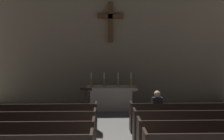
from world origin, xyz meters
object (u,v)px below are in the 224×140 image
pew_right_row_2 (214,137)px  pew_right_row_3 (200,125)px  candlestick_inner_right (118,82)px  pew_left_row_3 (28,127)px  lone_worshipper (156,110)px  altar (111,97)px  lectern (86,103)px  pew_left_row_2 (17,139)px  candlestick_outer_right (131,82)px  candlestick_inner_left (104,82)px  pew_left_row_4 (37,118)px  candlestick_outer_left (91,82)px  pew_right_row_4 (189,116)px

pew_right_row_2 → pew_right_row_3: size_ratio=1.00×
pew_right_row_2 → candlestick_inner_right: candlestick_inner_right is taller
pew_left_row_3 → lone_worshipper: lone_worshipper is taller
altar → lectern: 1.55m
pew_left_row_2 → candlestick_outer_right: (3.26, 4.96, 0.72)m
pew_left_row_3 → candlestick_outer_right: (3.26, 3.99, 0.72)m
pew_left_row_2 → candlestick_inner_left: bearing=66.9°
pew_right_row_3 → candlestick_outer_right: candlestick_outer_right is taller
pew_left_row_2 → pew_right_row_3: size_ratio=1.00×
pew_left_row_4 → altar: bearing=51.4°
altar → candlestick_inner_right: (0.30, 0.00, 0.67)m
candlestick_inner_left → candlestick_outer_right: (1.15, 0.00, 0.00)m
pew_left_row_2 → candlestick_inner_right: size_ratio=6.25×
pew_left_row_3 → candlestick_outer_left: 4.34m
lone_worshipper → lectern: bearing=143.0°
pew_right_row_2 → pew_left_row_2: bearing=180.0°
candlestick_inner_right → lone_worshipper: candlestick_inner_right is taller
pew_right_row_2 → lectern: size_ratio=3.27×
pew_left_row_2 → lone_worshipper: lone_worshipper is taller
pew_right_row_2 → candlestick_outer_right: bearing=107.5°
pew_left_row_4 → pew_right_row_3: (4.82, -0.97, 0.00)m
lone_worshipper → candlestick_outer_left: bearing=126.8°
candlestick_inner_left → candlestick_outer_right: 1.15m
candlestick_inner_left → lectern: size_ratio=0.52×
pew_right_row_2 → pew_right_row_3: (0.00, 0.97, 0.00)m
pew_left_row_2 → pew_right_row_2: bearing=0.0°
pew_right_row_4 → pew_left_row_2: bearing=-158.0°
pew_left_row_4 → pew_right_row_4: (4.82, 0.00, 0.00)m
lectern → pew_right_row_3: bearing=-39.4°
pew_right_row_4 → candlestick_inner_right: size_ratio=6.25×
pew_right_row_2 → altar: (-2.41, 4.96, 0.06)m
lectern → lone_worshipper: bearing=-37.0°
pew_right_row_3 → lone_worshipper: (-1.04, 1.01, 0.22)m
pew_left_row_3 → pew_right_row_3: bearing=0.0°
candlestick_inner_right → lectern: size_ratio=0.52×
pew_right_row_3 → lone_worshipper: size_ratio=2.85×
candlestick_inner_right → pew_left_row_2: bearing=-118.7°
altar → lone_worshipper: bearing=-65.2°
pew_right_row_4 → candlestick_inner_right: (-2.11, 3.01, 0.72)m
pew_left_row_2 → pew_left_row_4: same height
candlestick_outer_left → candlestick_outer_right: bearing=0.0°
pew_left_row_3 → altar: bearing=58.8°
candlestick_inner_right → pew_left_row_3: bearing=-124.2°
candlestick_outer_left → lone_worshipper: 3.75m
pew_left_row_2 → pew_left_row_3: bearing=90.0°
candlestick_inner_left → lone_worshipper: bearing=-60.7°
lectern → candlestick_inner_right: bearing=43.0°
pew_right_row_4 → candlestick_outer_left: bearing=137.2°
candlestick_outer_right → lone_worshipper: size_ratio=0.46×
pew_left_row_2 → altar: altar is taller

